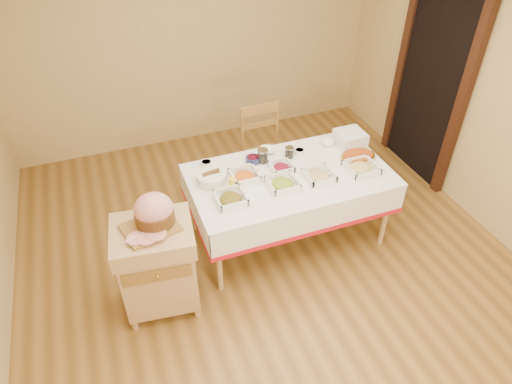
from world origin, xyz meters
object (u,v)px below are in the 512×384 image
at_px(butcher_cart, 158,264).
at_px(bread_basket, 211,178).
at_px(preserve_jar_left, 263,156).
at_px(plate_stack, 350,139).
at_px(brass_platter, 358,156).
at_px(dining_table, 289,188).
at_px(mustard_bottle, 232,184).
at_px(ham_on_board, 153,213).
at_px(preserve_jar_right, 289,153).
at_px(dining_chair, 265,154).

bearing_deg(butcher_cart, bread_basket, 40.50).
relative_size(preserve_jar_left, plate_stack, 0.51).
bearing_deg(brass_platter, butcher_cart, -168.47).
distance_m(dining_table, plate_stack, 0.82).
xyz_separation_m(butcher_cart, mustard_bottle, (0.75, 0.36, 0.34)).
bearing_deg(mustard_bottle, plate_stack, 12.32).
distance_m(bread_basket, plate_stack, 1.45).
xyz_separation_m(bread_basket, brass_platter, (1.40, -0.12, -0.03)).
relative_size(butcher_cart, mustard_bottle, 5.26).
distance_m(ham_on_board, bread_basket, 0.78).
height_order(mustard_bottle, brass_platter, mustard_bottle).
xyz_separation_m(preserve_jar_left, plate_stack, (0.91, -0.03, 0.01)).
height_order(ham_on_board, brass_platter, ham_on_board).
xyz_separation_m(mustard_bottle, brass_platter, (1.27, 0.05, -0.05)).
xyz_separation_m(butcher_cart, bread_basket, (0.62, 0.53, 0.32)).
distance_m(plate_stack, brass_platter, 0.25).
bearing_deg(preserve_jar_right, bread_basket, -170.75).
xyz_separation_m(ham_on_board, preserve_jar_left, (1.12, 0.64, -0.16)).
xyz_separation_m(ham_on_board, brass_platter, (1.98, 0.38, -0.20)).
distance_m(dining_table, brass_platter, 0.73).
bearing_deg(preserve_jar_right, brass_platter, -22.34).
bearing_deg(preserve_jar_left, bread_basket, -164.78).
distance_m(butcher_cart, bread_basket, 0.87).
height_order(butcher_cart, preserve_jar_right, preserve_jar_right).
bearing_deg(ham_on_board, plate_stack, 16.91).
relative_size(dining_table, brass_platter, 5.28).
bearing_deg(brass_platter, ham_on_board, -169.15).
bearing_deg(ham_on_board, dining_table, 16.13).
xyz_separation_m(preserve_jar_right, mustard_bottle, (-0.67, -0.30, 0.02)).
bearing_deg(butcher_cart, preserve_jar_right, 24.89).
height_order(preserve_jar_left, mustard_bottle, mustard_bottle).
distance_m(preserve_jar_right, brass_platter, 0.65).
bearing_deg(dining_chair, mustard_bottle, -128.98).
distance_m(dining_chair, preserve_jar_left, 0.57).
height_order(dining_chair, brass_platter, dining_chair).
relative_size(butcher_cart, ham_on_board, 2.09).
bearing_deg(preserve_jar_right, dining_chair, 97.08).
bearing_deg(mustard_bottle, preserve_jar_right, 23.98).
relative_size(ham_on_board, mustard_bottle, 2.52).
distance_m(dining_chair, bread_basket, 0.99).
bearing_deg(butcher_cart, mustard_bottle, 25.70).
height_order(dining_table, dining_chair, dining_chair).
height_order(preserve_jar_right, bread_basket, bread_basket).
distance_m(dining_chair, mustard_bottle, 1.02).
xyz_separation_m(preserve_jar_left, mustard_bottle, (-0.41, -0.31, 0.01)).
height_order(dining_chair, preserve_jar_left, dining_chair).
xyz_separation_m(ham_on_board, mustard_bottle, (0.71, 0.33, -0.15)).
bearing_deg(bread_basket, plate_stack, 4.72).
xyz_separation_m(preserve_jar_left, bread_basket, (-0.54, -0.15, -0.01)).
bearing_deg(preserve_jar_left, butcher_cart, -149.73).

